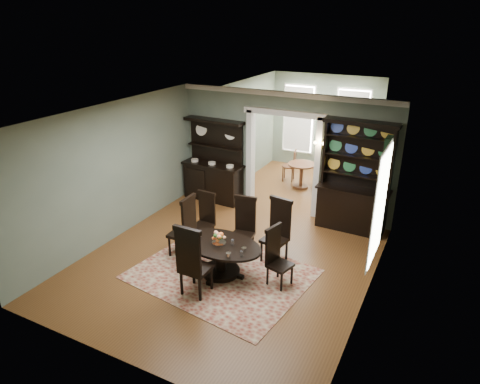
# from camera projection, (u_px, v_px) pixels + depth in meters

# --- Properties ---
(room) EXTENTS (5.51, 6.01, 3.01)m
(room) POSITION_uv_depth(u_px,v_px,m) (226.00, 191.00, 8.08)
(room) COLOR brown
(room) RESTS_ON ground
(parlor) EXTENTS (3.51, 3.50, 3.01)m
(parlor) POSITION_uv_depth(u_px,v_px,m) (315.00, 129.00, 12.62)
(parlor) COLOR brown
(parlor) RESTS_ON ground
(doorway_trim) EXTENTS (2.08, 0.25, 2.57)m
(doorway_trim) POSITION_uv_depth(u_px,v_px,m) (284.00, 148.00, 10.50)
(doorway_trim) COLOR silver
(doorway_trim) RESTS_ON floor
(right_window) EXTENTS (0.15, 1.47, 2.12)m
(right_window) POSITION_uv_depth(u_px,v_px,m) (381.00, 199.00, 7.67)
(right_window) COLOR white
(right_window) RESTS_ON wall_right
(wall_sconce) EXTENTS (0.27, 0.21, 0.21)m
(wall_sconce) POSITION_uv_depth(u_px,v_px,m) (320.00, 144.00, 9.87)
(wall_sconce) COLOR gold
(wall_sconce) RESTS_ON back_wall_right
(rug) EXTENTS (3.49, 2.91, 0.01)m
(rug) POSITION_uv_depth(u_px,v_px,m) (222.00, 274.00, 8.28)
(rug) COLOR maroon
(rug) RESTS_ON floor
(dining_table) EXTENTS (1.75, 1.67, 0.66)m
(dining_table) POSITION_uv_depth(u_px,v_px,m) (221.00, 252.00, 8.14)
(dining_table) COLOR black
(dining_table) RESTS_ON rug
(centerpiece) EXTENTS (1.33, 0.86, 0.22)m
(centerpiece) POSITION_uv_depth(u_px,v_px,m) (219.00, 241.00, 8.00)
(centerpiece) COLOR silver
(centerpiece) RESTS_ON dining_table
(chair_far_left) EXTENTS (0.44, 0.42, 1.15)m
(chair_far_left) POSITION_uv_depth(u_px,v_px,m) (205.00, 216.00, 9.29)
(chair_far_left) COLOR black
(chair_far_left) RESTS_ON rug
(chair_far_mid) EXTENTS (0.52, 0.50, 1.25)m
(chair_far_mid) POSITION_uv_depth(u_px,v_px,m) (244.00, 224.00, 8.82)
(chair_far_mid) COLOR black
(chair_far_mid) RESTS_ON rug
(chair_far_right) EXTENTS (0.56, 0.54, 1.32)m
(chair_far_right) POSITION_uv_depth(u_px,v_px,m) (278.00, 228.00, 8.56)
(chair_far_right) COLOR black
(chair_far_right) RESTS_ON rug
(chair_end_left) EXTENTS (0.48, 0.52, 1.34)m
(chair_end_left) POSITION_uv_depth(u_px,v_px,m) (186.00, 225.00, 8.67)
(chair_end_left) COLOR black
(chair_end_left) RESTS_ON rug
(chair_end_right) EXTENTS (0.50, 0.52, 1.15)m
(chair_end_right) POSITION_uv_depth(u_px,v_px,m) (276.00, 254.00, 7.81)
(chair_end_right) COLOR black
(chair_end_right) RESTS_ON rug
(chair_near) EXTENTS (0.54, 0.50, 1.40)m
(chair_near) POSITION_uv_depth(u_px,v_px,m) (192.00, 260.00, 7.38)
(chair_near) COLOR black
(chair_near) RESTS_ON rug
(sideboard) EXTENTS (1.68, 0.65, 2.18)m
(sideboard) POSITION_uv_depth(u_px,v_px,m) (214.00, 172.00, 11.40)
(sideboard) COLOR black
(sideboard) RESTS_ON floor
(welsh_dresser) EXTENTS (1.65, 0.64, 2.55)m
(welsh_dresser) POSITION_uv_depth(u_px,v_px,m) (354.00, 191.00, 9.76)
(welsh_dresser) COLOR black
(welsh_dresser) RESTS_ON floor
(parlor_table) EXTENTS (0.79, 0.79, 0.73)m
(parlor_table) POSITION_uv_depth(u_px,v_px,m) (301.00, 172.00, 12.25)
(parlor_table) COLOR brown
(parlor_table) RESTS_ON parlor_floor
(parlor_chair_left) EXTENTS (0.43, 0.41, 0.95)m
(parlor_chair_left) POSITION_uv_depth(u_px,v_px,m) (291.00, 165.00, 12.77)
(parlor_chair_left) COLOR brown
(parlor_chair_left) RESTS_ON parlor_floor
(parlor_chair_right) EXTENTS (0.42, 0.41, 0.91)m
(parlor_chair_right) POSITION_uv_depth(u_px,v_px,m) (324.00, 176.00, 11.90)
(parlor_chair_right) COLOR brown
(parlor_chair_right) RESTS_ON parlor_floor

